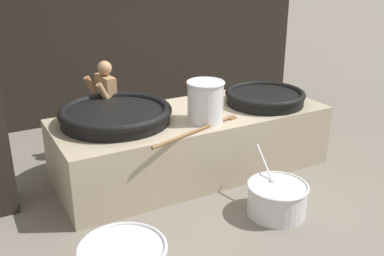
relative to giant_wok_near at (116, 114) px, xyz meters
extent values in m
plane|color=slate|center=(1.03, -0.17, -0.97)|extent=(60.00, 60.00, 0.00)
cube|color=black|center=(1.03, 2.69, 0.66)|extent=(7.77, 0.24, 3.26)
cube|color=tan|center=(1.03, -0.17, -0.54)|extent=(3.75, 1.46, 0.86)
cylinder|color=black|center=(0.00, 0.00, -0.03)|extent=(1.40, 1.40, 0.15)
torus|color=black|center=(0.00, 0.00, 0.04)|extent=(1.46, 1.46, 0.11)
cylinder|color=black|center=(2.16, -0.30, -0.04)|extent=(1.11, 1.11, 0.15)
torus|color=black|center=(2.16, -0.30, 0.04)|extent=(1.16, 1.16, 0.09)
cylinder|color=silver|center=(1.03, -0.52, 0.15)|extent=(0.46, 0.46, 0.52)
torus|color=silver|center=(1.03, -0.52, 0.41)|extent=(0.50, 0.50, 0.03)
cylinder|color=brown|center=(0.75, -0.80, -0.09)|extent=(1.40, 0.48, 0.04)
cube|color=brown|center=(1.38, -0.60, -0.10)|extent=(0.14, 0.13, 0.02)
cylinder|color=#9E7551|center=(0.16, 0.74, -0.61)|extent=(0.11, 0.11, 0.73)
cylinder|color=#9E7551|center=(0.14, 0.90, -0.61)|extent=(0.11, 0.11, 0.73)
cube|color=#4C663F|center=(0.15, 0.82, -0.46)|extent=(0.20, 0.24, 0.48)
cube|color=#9E7551|center=(0.15, 0.82, 0.03)|extent=(0.19, 0.46, 0.54)
cylinder|color=#9E7551|center=(0.08, 0.59, 0.03)|extent=(0.30, 0.12, 0.50)
cylinder|color=#9E7551|center=(0.04, 1.03, 0.03)|extent=(0.30, 0.12, 0.50)
sphere|color=#9E7551|center=(0.15, 0.82, 0.41)|extent=(0.21, 0.21, 0.21)
cylinder|color=silver|center=(1.36, -1.66, -0.79)|extent=(0.69, 0.69, 0.37)
torus|color=silver|center=(1.36, -1.66, -0.60)|extent=(0.73, 0.73, 0.03)
cylinder|color=#6B9347|center=(1.36, -1.66, -0.70)|extent=(0.61, 0.61, 0.09)
sphere|color=silver|center=(1.38, -1.54, -0.62)|extent=(0.12, 0.12, 0.12)
cylinder|color=silver|center=(1.42, -1.32, -0.47)|extent=(0.10, 0.46, 0.34)
torus|color=silver|center=(-0.67, -1.95, -0.57)|extent=(0.84, 0.84, 0.04)
camera|label=1|loc=(-1.73, -5.25, 1.95)|focal=42.00mm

